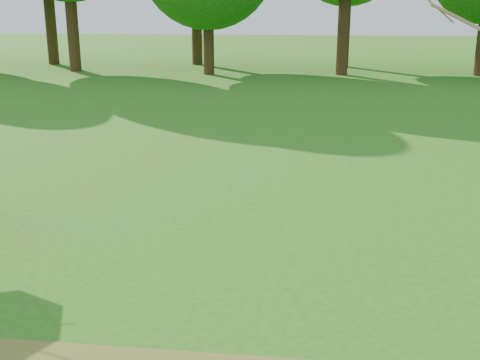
# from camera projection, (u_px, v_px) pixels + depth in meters

# --- Properties ---
(ground) EXTENTS (120.00, 120.00, 0.00)m
(ground) POSITION_uv_depth(u_px,v_px,m) (123.00, 260.00, 8.59)
(ground) COLOR #2A7115
(ground) RESTS_ON ground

